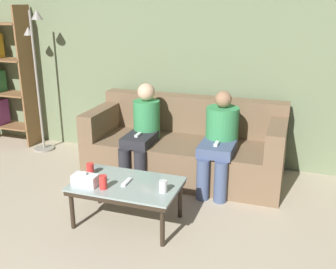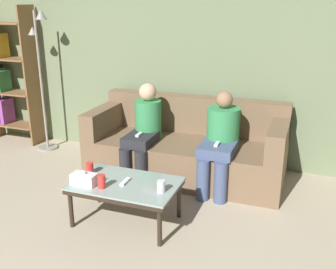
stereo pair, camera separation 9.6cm
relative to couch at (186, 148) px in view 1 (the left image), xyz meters
name	(u,v)px [view 1 (the left image)]	position (x,y,z in m)	size (l,w,h in m)	color
wall_back	(199,55)	(0.00, 0.52, 0.98)	(12.00, 0.06, 2.60)	#707F5B
couch	(186,148)	(0.00, 0.00, 0.00)	(2.17, 0.89, 0.85)	brown
coffee_table	(127,187)	(-0.19, -1.19, 0.03)	(0.93, 0.59, 0.39)	#8C9E99
cup_near_left	(163,186)	(0.17, -1.25, 0.12)	(0.07, 0.07, 0.10)	silver
cup_near_right	(90,169)	(-0.58, -1.13, 0.13)	(0.07, 0.07, 0.11)	red
cup_far_center	(103,182)	(-0.33, -1.35, 0.13)	(0.07, 0.07, 0.12)	red
tissue_box	(85,180)	(-0.51, -1.35, 0.12)	(0.22, 0.12, 0.13)	white
game_remote	(127,182)	(-0.19, -1.19, 0.08)	(0.04, 0.15, 0.02)	white
standing_lamp	(37,67)	(-2.01, 0.15, 0.80)	(0.31, 0.26, 1.81)	gray
seated_person_left_end	(143,130)	(-0.43, -0.23, 0.24)	(0.31, 0.64, 1.05)	#28282D
seated_person_mid_left	(220,138)	(0.43, -0.22, 0.24)	(0.34, 0.67, 1.03)	#47567A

